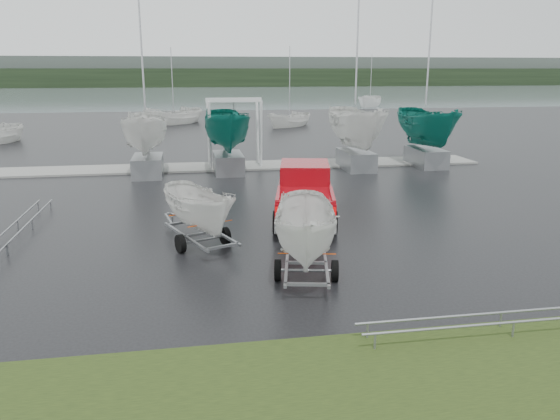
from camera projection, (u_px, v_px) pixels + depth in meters
The scene contains 19 objects.
ground_plane at pixel (269, 225), 20.76m from camera, with size 120.00×120.00×0.00m, color black.
lake at pixel (199, 97), 116.18m from camera, with size 300.00×300.00×0.00m, color gray.
grass_verge at pixel (356, 385), 10.26m from camera, with size 40.00×40.00×0.00m, color #202F12.
dock at pixel (237, 166), 33.15m from camera, with size 30.00×3.00×0.12m, color gray.
treeline at pixel (193, 78), 182.22m from camera, with size 300.00×8.00×6.00m, color black.
far_hill at pixel (192, 71), 189.36m from camera, with size 300.00×6.00×10.00m, color #4C5651.
pickup_truck at pixel (305, 191), 21.68m from camera, with size 3.33×6.52×2.07m.
trailer_hitched at pixel (307, 182), 14.84m from camera, with size 2.07×3.77×5.13m.
trailer_parked at pixel (198, 172), 17.62m from camera, with size 2.45×3.78×4.65m.
boat_hoist at pixel (234, 123), 32.48m from camera, with size 3.30×2.18×4.12m.
keelboat_0 at pixel (144, 106), 29.46m from camera, with size 2.41×3.20×10.58m.
keelboat_1 at pixel (227, 102), 30.34m from camera, with size 2.51×3.20×7.76m.
keelboat_2 at pixel (358, 98), 31.34m from camera, with size 2.60×3.20×10.78m.
keelboat_3 at pixel (430, 101), 32.43m from camera, with size 2.47×3.20×10.64m.
mast_rack_0 at pixel (24, 220), 20.15m from camera, with size 0.56×6.50×0.06m.
mast_rack_2 at pixel (508, 317), 12.26m from camera, with size 7.00×0.56×0.06m.
moored_boat_1 at pixel (174, 124), 58.96m from camera, with size 4.12×4.11×11.83m.
moored_boat_2 at pixel (289, 127), 56.36m from camera, with size 3.40×3.40×11.16m.
moored_boat_3 at pixel (370, 107), 86.65m from camera, with size 3.97×3.99×11.75m.
Camera 1 is at (-2.95, -19.74, 5.76)m, focal length 35.00 mm.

